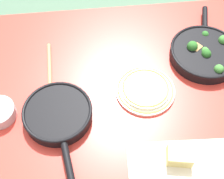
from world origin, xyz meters
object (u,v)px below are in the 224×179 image
Objects in this scene: skillet_eggs at (58,114)px; cheese_block at (180,156)px; wooden_spoon at (50,88)px; skillet_broccoli at (205,52)px; dinner_plate_stack at (145,89)px.

cheese_block is at bearing 53.94° from skillet_eggs.
skillet_eggs reaches higher than wooden_spoon.
skillet_broccoli is 1.01× the size of skillet_eggs.
dinner_plate_stack reaches higher than wooden_spoon.
skillet_eggs is 0.14m from wooden_spoon.
wooden_spoon is 0.54m from cheese_block.
dinner_plate_stack is (-0.33, -0.08, -0.01)m from skillet_eggs.
skillet_broccoli is 4.35× the size of cheese_block.
wooden_spoon is (0.63, 0.10, -0.02)m from skillet_broccoli.
skillet_eggs is 1.78× the size of dinner_plate_stack.
skillet_eggs is 1.10× the size of wooden_spoon.
wooden_spoon is (0.03, -0.13, -0.02)m from skillet_eggs.
skillet_eggs is at bearing 13.90° from dinner_plate_stack.
dinner_plate_stack is at bearing -76.84° from cheese_block.
skillet_broccoli reaches higher than wooden_spoon.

